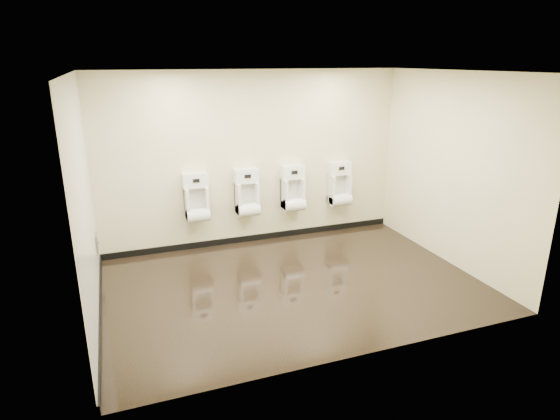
# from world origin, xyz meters

# --- Properties ---
(ground) EXTENTS (5.00, 3.50, 0.00)m
(ground) POSITION_xyz_m (0.00, 0.00, 0.00)
(ground) COLOR black
(ground) RESTS_ON ground
(ceiling) EXTENTS (5.00, 3.50, 0.00)m
(ceiling) POSITION_xyz_m (0.00, 0.00, 2.80)
(ceiling) COLOR silver
(back_wall) EXTENTS (5.00, 0.02, 2.80)m
(back_wall) POSITION_xyz_m (0.00, 1.75, 1.40)
(back_wall) COLOR beige
(back_wall) RESTS_ON ground
(front_wall) EXTENTS (5.00, 0.02, 2.80)m
(front_wall) POSITION_xyz_m (0.00, -1.75, 1.40)
(front_wall) COLOR beige
(front_wall) RESTS_ON ground
(left_wall) EXTENTS (0.02, 3.50, 2.80)m
(left_wall) POSITION_xyz_m (-2.50, 0.00, 1.40)
(left_wall) COLOR beige
(left_wall) RESTS_ON ground
(right_wall) EXTENTS (0.02, 3.50, 2.80)m
(right_wall) POSITION_xyz_m (2.50, 0.00, 1.40)
(right_wall) COLOR beige
(right_wall) RESTS_ON ground
(tile_overlay_left) EXTENTS (0.01, 3.50, 2.80)m
(tile_overlay_left) POSITION_xyz_m (-2.50, 0.00, 1.40)
(tile_overlay_left) COLOR white
(tile_overlay_left) RESTS_ON ground
(skirting_back) EXTENTS (5.00, 0.02, 0.10)m
(skirting_back) POSITION_xyz_m (0.00, 1.74, 0.05)
(skirting_back) COLOR black
(skirting_back) RESTS_ON ground
(skirting_left) EXTENTS (0.02, 3.50, 0.10)m
(skirting_left) POSITION_xyz_m (-2.49, 0.00, 0.05)
(skirting_left) COLOR black
(skirting_left) RESTS_ON ground
(access_panel) EXTENTS (0.04, 0.25, 0.25)m
(access_panel) POSITION_xyz_m (-2.48, 1.20, 0.50)
(access_panel) COLOR #9E9EA3
(access_panel) RESTS_ON left_wall
(urinal_0) EXTENTS (0.40, 0.30, 0.75)m
(urinal_0) POSITION_xyz_m (-0.99, 1.62, 0.83)
(urinal_0) COLOR white
(urinal_0) RESTS_ON back_wall
(urinal_1) EXTENTS (0.40, 0.30, 0.75)m
(urinal_1) POSITION_xyz_m (-0.17, 1.62, 0.83)
(urinal_1) COLOR white
(urinal_1) RESTS_ON back_wall
(urinal_2) EXTENTS (0.40, 0.30, 0.75)m
(urinal_2) POSITION_xyz_m (0.63, 1.62, 0.83)
(urinal_2) COLOR white
(urinal_2) RESTS_ON back_wall
(urinal_3) EXTENTS (0.40, 0.30, 0.75)m
(urinal_3) POSITION_xyz_m (1.49, 1.62, 0.83)
(urinal_3) COLOR white
(urinal_3) RESTS_ON back_wall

